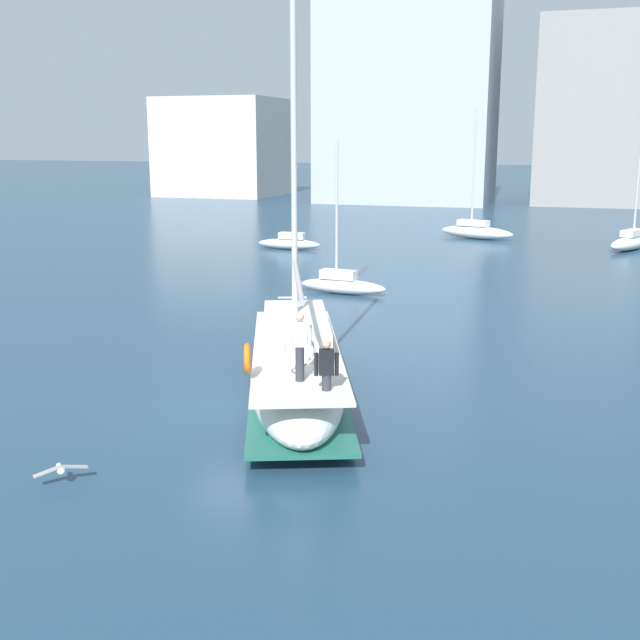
% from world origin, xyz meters
% --- Properties ---
extents(ground_plane, '(400.00, 400.00, 0.00)m').
position_xyz_m(ground_plane, '(0.00, 0.00, 0.00)').
color(ground_plane, navy).
extents(main_sailboat, '(5.69, 9.82, 11.65)m').
position_xyz_m(main_sailboat, '(1.35, 0.68, 0.90)').
color(main_sailboat, white).
rests_on(main_sailboat, ground).
extents(moored_sloop_near, '(3.31, 5.24, 6.79)m').
position_xyz_m(moored_sloop_near, '(11.25, 35.07, 0.55)').
color(moored_sloop_near, white).
rests_on(moored_sloop_near, ground).
extents(moored_catamaran, '(4.08, 0.96, 5.42)m').
position_xyz_m(moored_catamaran, '(-9.04, 28.78, 0.45)').
color(moored_catamaran, silver).
rests_on(moored_catamaran, ground).
extents(moored_cutter_left, '(4.16, 1.41, 6.69)m').
position_xyz_m(moored_cutter_left, '(-1.77, 15.62, 0.48)').
color(moored_cutter_left, white).
rests_on(moored_cutter_left, ground).
extents(moored_cutter_right, '(5.51, 3.07, 8.87)m').
position_xyz_m(moored_cutter_right, '(1.38, 37.85, 0.60)').
color(moored_cutter_right, white).
rests_on(moored_cutter_right, ground).
extents(seagull, '(0.84, 0.87, 0.17)m').
position_xyz_m(seagull, '(-1.42, -5.67, 0.32)').
color(seagull, silver).
rests_on(seagull, ground).
extents(waterfront_buildings, '(77.66, 17.90, 27.30)m').
position_xyz_m(waterfront_buildings, '(3.94, 70.84, 11.05)').
color(waterfront_buildings, silver).
rests_on(waterfront_buildings, ground).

